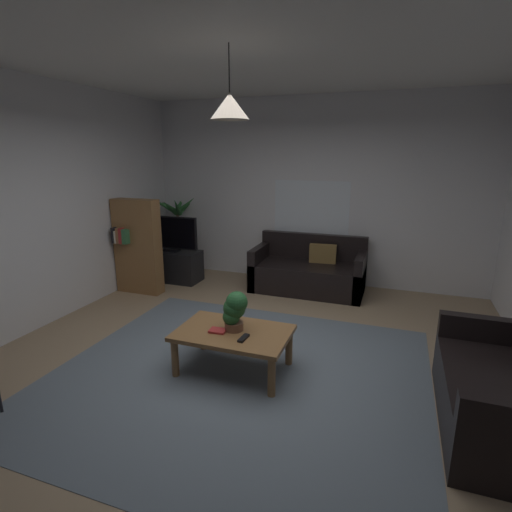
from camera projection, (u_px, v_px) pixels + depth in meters
floor at (246, 366)px, 3.94m from camera, size 5.31×5.76×0.02m
rug at (238, 375)px, 3.76m from camera, size 3.45×3.17×0.01m
wall_back at (312, 192)px, 6.22m from camera, size 5.43×0.06×2.89m
wall_left at (22, 208)px, 4.45m from camera, size 0.06×5.76×2.89m
ceiling at (243, 44)px, 3.20m from camera, size 5.31×5.76×0.02m
window_pane at (311, 211)px, 6.27m from camera, size 1.19×0.01×0.96m
couch_under_window at (308, 273)px, 6.03m from camera, size 1.66×0.82×0.82m
couch_right_side at (508, 398)px, 2.95m from camera, size 0.82×1.45×0.82m
coffee_table at (233, 337)px, 3.77m from camera, size 1.07×0.69×0.41m
book_on_table_0 at (218, 331)px, 3.74m from camera, size 0.16×0.13×0.02m
remote_on_table_0 at (243, 338)px, 3.59m from camera, size 0.06×0.16×0.02m
potted_plant_on_table at (235, 309)px, 3.73m from camera, size 0.23×0.21×0.38m
tv_stand at (173, 266)px, 6.50m from camera, size 0.90×0.44×0.50m
tv at (171, 233)px, 6.35m from camera, size 0.92×0.16×0.57m
potted_palm_corner at (178, 233)px, 6.94m from camera, size 0.89×0.88×1.38m
bookshelf_corner at (137, 246)px, 5.85m from camera, size 0.70×0.31×1.40m
pendant_lamp at (230, 106)px, 3.25m from camera, size 0.33×0.33×0.58m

